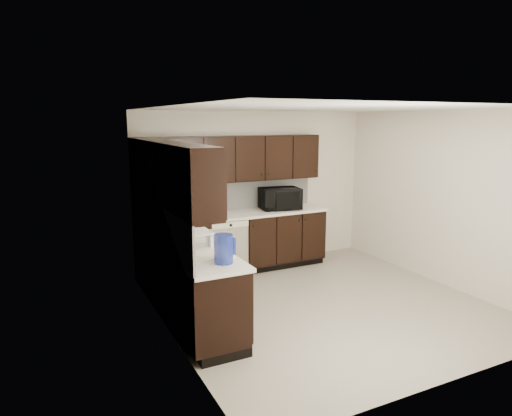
{
  "coord_description": "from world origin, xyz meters",
  "views": [
    {
      "loc": [
        -3.24,
        -4.63,
        2.37
      ],
      "look_at": [
        -0.67,
        0.6,
        1.23
      ],
      "focal_mm": 32.0,
      "sensor_mm": 36.0,
      "label": 1
    }
  ],
  "objects_px": {
    "toaster_oven": "(165,213)",
    "storage_bin": "(191,240)",
    "blue_pitcher": "(223,249)",
    "sink": "(199,256)",
    "microwave": "(280,199)"
  },
  "relations": [
    {
      "from": "sink",
      "to": "microwave",
      "type": "bearing_deg",
      "value": 40.8
    },
    {
      "from": "microwave",
      "to": "sink",
      "type": "bearing_deg",
      "value": -130.62
    },
    {
      "from": "blue_pitcher",
      "to": "toaster_oven",
      "type": "bearing_deg",
      "value": 72.43
    },
    {
      "from": "sink",
      "to": "storage_bin",
      "type": "height_order",
      "value": "sink"
    },
    {
      "from": "sink",
      "to": "microwave",
      "type": "distance_m",
      "value": 2.62
    },
    {
      "from": "storage_bin",
      "to": "blue_pitcher",
      "type": "xyz_separation_m",
      "value": [
        0.13,
        -0.68,
        0.06
      ]
    },
    {
      "from": "sink",
      "to": "storage_bin",
      "type": "bearing_deg",
      "value": 100.36
    },
    {
      "from": "toaster_oven",
      "to": "storage_bin",
      "type": "xyz_separation_m",
      "value": [
        -0.13,
        -1.54,
        -0.03
      ]
    },
    {
      "from": "microwave",
      "to": "toaster_oven",
      "type": "xyz_separation_m",
      "value": [
        -1.88,
        0.01,
        -0.06
      ]
    },
    {
      "from": "toaster_oven",
      "to": "storage_bin",
      "type": "distance_m",
      "value": 1.54
    },
    {
      "from": "blue_pitcher",
      "to": "storage_bin",
      "type": "bearing_deg",
      "value": 83.0
    },
    {
      "from": "sink",
      "to": "toaster_oven",
      "type": "relative_size",
      "value": 2.3
    },
    {
      "from": "toaster_oven",
      "to": "blue_pitcher",
      "type": "bearing_deg",
      "value": -105.9
    },
    {
      "from": "storage_bin",
      "to": "blue_pitcher",
      "type": "distance_m",
      "value": 0.69
    },
    {
      "from": "sink",
      "to": "blue_pitcher",
      "type": "relative_size",
      "value": 2.8
    }
  ]
}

